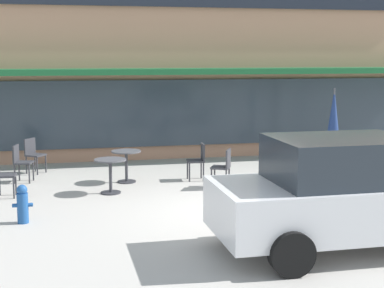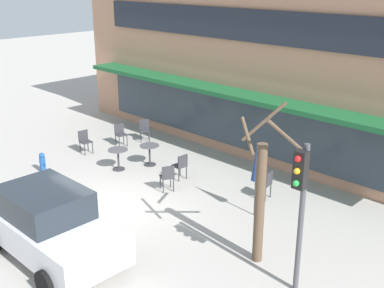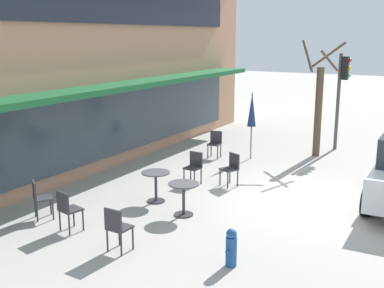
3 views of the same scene
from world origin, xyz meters
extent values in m
plane|color=#ADA8A0|center=(0.00, 0.00, 0.00)|extent=(80.00, 80.00, 0.00)
cube|color=tan|center=(0.00, 10.00, 3.39)|extent=(18.47, 8.00, 6.78)
cube|color=#19592D|center=(0.00, 5.45, 2.55)|extent=(15.70, 1.10, 0.16)
cube|color=#1E232D|center=(0.00, 5.94, 4.88)|extent=(14.78, 0.10, 1.10)
cube|color=#2D3842|center=(0.00, 5.94, 1.35)|extent=(14.78, 0.10, 1.90)
cylinder|color=#333338|center=(-1.82, 3.05, 0.01)|extent=(0.44, 0.44, 0.03)
cylinder|color=#333338|center=(-1.82, 3.05, 0.38)|extent=(0.07, 0.07, 0.70)
cylinder|color=#4C4C51|center=(-1.82, 3.05, 0.74)|extent=(0.70, 0.70, 0.03)
cylinder|color=#333338|center=(-2.28, 1.99, 0.01)|extent=(0.44, 0.44, 0.03)
cylinder|color=#333338|center=(-2.28, 1.99, 0.38)|extent=(0.07, 0.07, 0.70)
cylinder|color=#4C4C51|center=(-2.28, 1.99, 0.74)|extent=(0.70, 0.70, 0.03)
cylinder|color=#4C4C51|center=(3.25, 2.66, 1.10)|extent=(0.04, 0.04, 2.20)
cone|color=navy|center=(3.25, 2.66, 1.65)|extent=(0.28, 0.28, 1.10)
cylinder|color=#333338|center=(-3.74, 4.66, 0.23)|extent=(0.04, 0.04, 0.45)
cylinder|color=#333338|center=(-3.94, 4.39, 0.23)|extent=(0.04, 0.04, 0.45)
cylinder|color=#333338|center=(-4.01, 4.86, 0.23)|extent=(0.04, 0.04, 0.45)
cylinder|color=#333338|center=(-4.21, 4.59, 0.23)|extent=(0.04, 0.04, 0.45)
cube|color=#333338|center=(-3.97, 4.63, 0.47)|extent=(0.56, 0.56, 0.04)
cube|color=#333338|center=(-4.12, 4.73, 0.69)|extent=(0.27, 0.35, 0.40)
cylinder|color=#333338|center=(-0.01, 1.96, 0.23)|extent=(0.04, 0.04, 0.45)
cylinder|color=#333338|center=(0.14, 2.26, 0.23)|extent=(0.04, 0.04, 0.45)
cylinder|color=#333338|center=(0.29, 1.80, 0.23)|extent=(0.04, 0.04, 0.45)
cylinder|color=#333338|center=(0.44, 2.11, 0.23)|extent=(0.04, 0.04, 0.45)
cube|color=#333338|center=(0.21, 2.03, 0.47)|extent=(0.54, 0.54, 0.04)
cube|color=#333338|center=(0.37, 1.95, 0.69)|extent=(0.21, 0.38, 0.40)
cylinder|color=#333338|center=(-4.29, 2.27, 0.23)|extent=(0.04, 0.04, 0.45)
cylinder|color=#333338|center=(-4.31, 1.93, 0.23)|extent=(0.04, 0.04, 0.45)
cylinder|color=#333338|center=(-4.63, 2.28, 0.23)|extent=(0.04, 0.04, 0.45)
cylinder|color=#333338|center=(-4.65, 1.95, 0.23)|extent=(0.04, 0.04, 0.45)
cube|color=#333338|center=(-4.47, 2.11, 0.47)|extent=(0.42, 0.42, 0.04)
cube|color=#333338|center=(-4.65, 2.12, 0.69)|extent=(0.06, 0.40, 0.40)
cylinder|color=#333338|center=(-4.00, 3.72, 0.23)|extent=(0.04, 0.04, 0.45)
cylinder|color=#333338|center=(-4.08, 3.39, 0.23)|extent=(0.04, 0.04, 0.45)
cylinder|color=#333338|center=(-4.33, 3.79, 0.23)|extent=(0.04, 0.04, 0.45)
cylinder|color=#333338|center=(-4.41, 3.46, 0.23)|extent=(0.04, 0.04, 0.45)
cube|color=#333338|center=(-4.20, 3.59, 0.47)|extent=(0.48, 0.48, 0.04)
cube|color=#333338|center=(-4.38, 3.63, 0.69)|extent=(0.13, 0.40, 0.40)
cylinder|color=#333338|center=(2.59, 3.56, 0.23)|extent=(0.04, 0.04, 0.45)
cylinder|color=#333338|center=(2.54, 3.89, 0.23)|extent=(0.04, 0.04, 0.45)
cylinder|color=#333338|center=(2.93, 3.61, 0.23)|extent=(0.04, 0.04, 0.45)
cylinder|color=#333338|center=(2.88, 3.94, 0.23)|extent=(0.04, 0.04, 0.45)
cube|color=#333338|center=(2.73, 3.75, 0.47)|extent=(0.46, 0.46, 0.04)
cube|color=#333338|center=(2.91, 3.78, 0.69)|extent=(0.10, 0.40, 0.40)
cylinder|color=#333338|center=(-0.35, 2.79, 0.23)|extent=(0.04, 0.04, 0.45)
cylinder|color=#333338|center=(-0.33, 3.13, 0.23)|extent=(0.04, 0.04, 0.45)
cylinder|color=#333338|center=(-0.01, 2.77, 0.23)|extent=(0.04, 0.04, 0.45)
cylinder|color=#333338|center=(0.01, 3.11, 0.23)|extent=(0.04, 0.04, 0.45)
cube|color=#333338|center=(-0.17, 2.95, 0.47)|extent=(0.42, 0.42, 0.04)
cube|color=#333338|center=(0.01, 2.94, 0.69)|extent=(0.06, 0.40, 0.40)
cube|color=silver|center=(1.06, -2.53, 0.70)|extent=(4.22, 1.85, 0.76)
cube|color=#232B33|center=(0.91, -2.53, 1.42)|extent=(2.12, 1.63, 0.68)
cylinder|color=black|center=(2.35, -1.61, 0.32)|extent=(0.64, 0.23, 0.64)
cylinder|color=black|center=(2.37, -3.41, 0.32)|extent=(0.64, 0.23, 0.64)
cylinder|color=black|center=(-0.25, -1.64, 0.32)|extent=(0.64, 0.23, 0.64)
cylinder|color=brown|center=(4.71, 0.88, 1.50)|extent=(0.24, 0.24, 2.99)
cylinder|color=brown|center=(5.30, 0.83, 3.34)|extent=(0.17, 1.23, 0.96)
cylinder|color=brown|center=(4.43, 1.26, 3.36)|extent=(0.86, 0.66, 1.00)
cylinder|color=brown|center=(4.52, 0.56, 3.21)|extent=(0.72, 0.47, 0.69)
cylinder|color=#47474C|center=(6.02, 0.54, 1.70)|extent=(0.12, 0.12, 3.40)
cube|color=black|center=(6.02, 0.36, 2.90)|extent=(0.26, 0.20, 0.80)
sphere|color=red|center=(6.02, 0.23, 3.17)|extent=(0.13, 0.13, 0.13)
sphere|color=gold|center=(6.02, 0.23, 2.91)|extent=(0.13, 0.13, 0.13)
sphere|color=green|center=(6.02, 0.23, 2.65)|extent=(0.13, 0.13, 0.13)
cylinder|color=#1E4C8C|center=(-3.99, 0.01, 0.28)|extent=(0.20, 0.20, 0.55)
sphere|color=#1E4C8C|center=(-3.99, 0.01, 0.61)|extent=(0.19, 0.19, 0.19)
cylinder|color=#1E4C8C|center=(-4.12, 0.01, 0.33)|extent=(0.10, 0.07, 0.07)
cylinder|color=#1E4C8C|center=(-3.86, 0.01, 0.33)|extent=(0.10, 0.07, 0.07)
camera|label=1|loc=(-3.17, -10.66, 2.99)|focal=55.00mm
camera|label=2|loc=(10.68, -7.37, 6.55)|focal=45.00mm
camera|label=3|loc=(-11.20, -3.27, 4.03)|focal=45.00mm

